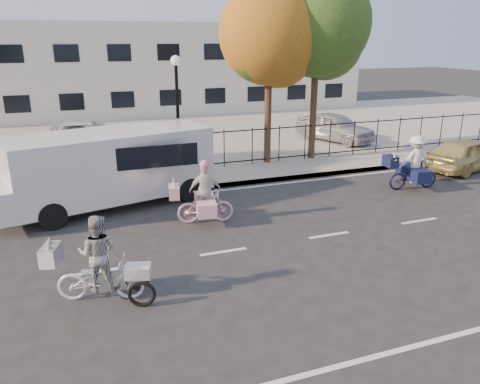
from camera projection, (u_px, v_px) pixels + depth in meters
name	position (u px, v px, depth m)	size (l,w,h in m)	color
ground	(224.00, 252.00, 11.63)	(120.00, 120.00, 0.00)	#333334
road_markings	(224.00, 252.00, 11.63)	(60.00, 9.52, 0.01)	silver
curb	(178.00, 190.00, 16.11)	(60.00, 0.10, 0.15)	#A8A399
sidewalk	(171.00, 182.00, 17.04)	(60.00, 2.20, 0.15)	#A8A399
parking_lot	(136.00, 136.00, 24.98)	(60.00, 15.60, 0.15)	#A8A399
iron_fence	(164.00, 153.00, 17.76)	(58.00, 0.06, 1.50)	black
building	(113.00, 68.00, 32.97)	(34.00, 10.00, 6.00)	silver
lamppost	(177.00, 95.00, 16.88)	(0.36, 0.36, 4.33)	black
street_sign	(114.00, 145.00, 16.64)	(0.85, 0.06, 1.80)	black
zebra_trike	(100.00, 268.00, 9.33)	(2.12, 1.28, 1.82)	white
unicorn_bike	(204.00, 200.00, 13.28)	(1.88, 1.34, 1.86)	#F0B7D2
bull_bike	(413.00, 168.00, 16.26)	(2.07, 1.43, 1.90)	#151037
white_van	(108.00, 166.00, 14.49)	(7.01, 3.58, 2.34)	white
gold_sedan	(465.00, 154.00, 18.61)	(1.55, 3.85, 1.31)	tan
lot_car_b	(79.00, 138.00, 20.60)	(2.30, 4.98, 1.38)	white
lot_car_c	(66.00, 142.00, 20.46)	(1.25, 3.59, 1.18)	#515359
lot_car_d	(335.00, 127.00, 23.20)	(1.65, 4.11, 1.40)	#A9ABB1
tree_mid	(272.00, 39.00, 18.06)	(3.90, 3.90, 7.15)	#442D1D
tree_east	(320.00, 29.00, 18.61)	(4.20, 4.20, 7.70)	#442D1D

